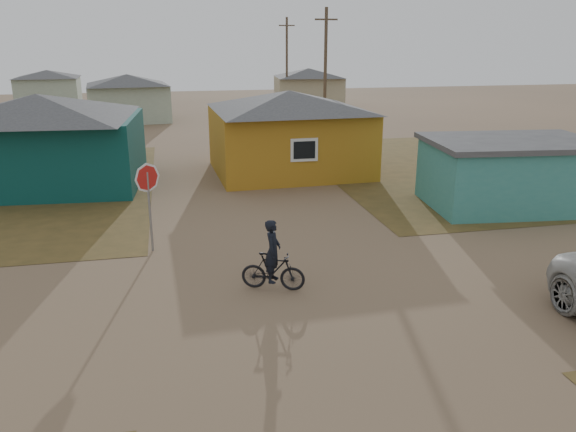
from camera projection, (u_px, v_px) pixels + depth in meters
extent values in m
plane|color=#7C6248|center=(311.00, 302.00, 13.81)|extent=(120.00, 120.00, 0.00)
cube|color=brown|center=(512.00, 165.00, 28.73)|extent=(20.00, 18.00, 0.00)
cube|color=#0A3935|center=(43.00, 153.00, 24.23)|extent=(8.40, 6.54, 3.00)
pyramid|color=#3B3C3E|center=(37.00, 106.00, 23.63)|extent=(8.93, 7.08, 1.00)
cube|color=#AB741A|center=(289.00, 141.00, 26.90)|extent=(7.21, 6.24, 3.00)
pyramid|color=#3B3C3E|center=(289.00, 100.00, 26.32)|extent=(7.72, 6.76, 0.90)
cube|color=silver|center=(304.00, 150.00, 24.04)|extent=(1.20, 0.06, 1.00)
cube|color=black|center=(304.00, 150.00, 24.01)|extent=(0.95, 0.04, 0.75)
cube|color=teal|center=(510.00, 176.00, 21.41)|extent=(6.39, 4.61, 2.40)
cube|color=#3B3C3E|center=(514.00, 142.00, 21.02)|extent=(6.71, 4.93, 0.20)
cube|color=#A2B198|center=(129.00, 103.00, 43.87)|extent=(6.49, 5.60, 2.80)
pyramid|color=#3B3C3E|center=(127.00, 79.00, 43.33)|extent=(7.04, 6.15, 0.80)
cube|color=tan|center=(308.00, 92.00, 52.67)|extent=(6.41, 5.50, 2.80)
pyramid|color=#3B3C3E|center=(309.00, 73.00, 52.13)|extent=(6.95, 6.05, 0.80)
cube|color=#A2B198|center=(49.00, 92.00, 53.47)|extent=(5.75, 5.28, 2.70)
pyramid|color=#3B3C3E|center=(47.00, 74.00, 52.95)|extent=(6.28, 5.81, 0.70)
cylinder|color=brown|center=(325.00, 76.00, 34.41)|extent=(0.20, 0.20, 8.00)
cube|color=brown|center=(326.00, 19.00, 33.41)|extent=(1.40, 0.10, 0.10)
cylinder|color=brown|center=(287.00, 65.00, 49.52)|extent=(0.20, 0.20, 8.00)
cube|color=brown|center=(287.00, 25.00, 48.53)|extent=(1.40, 0.10, 0.10)
cylinder|color=gray|center=(150.00, 212.00, 16.81)|extent=(0.07, 0.07, 2.46)
imported|color=black|center=(273.00, 271.00, 14.39)|extent=(1.72, 1.05, 1.00)
imported|color=black|center=(273.00, 251.00, 14.22)|extent=(0.59, 0.70, 1.64)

